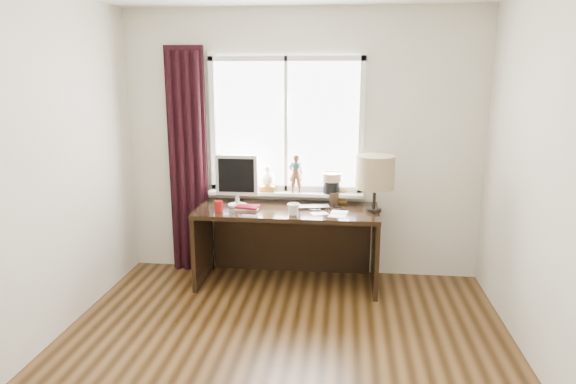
# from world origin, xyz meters

# --- Properties ---
(floor) EXTENTS (3.50, 4.00, 0.00)m
(floor) POSITION_xyz_m (0.00, 0.00, 0.00)
(floor) COLOR brown
(floor) RESTS_ON ground
(wall_back) EXTENTS (3.50, 0.00, 2.60)m
(wall_back) POSITION_xyz_m (0.00, 2.00, 1.30)
(wall_back) COLOR beige
(wall_back) RESTS_ON ground
(wall_left) EXTENTS (0.00, 4.00, 2.60)m
(wall_left) POSITION_xyz_m (-1.75, 0.00, 1.30)
(wall_left) COLOR beige
(wall_left) RESTS_ON ground
(laptop) EXTENTS (0.33, 0.25, 0.02)m
(laptop) POSITION_xyz_m (0.14, 1.68, 0.76)
(laptop) COLOR silver
(laptop) RESTS_ON desk
(mug) EXTENTS (0.15, 0.15, 0.11)m
(mug) POSITION_xyz_m (-0.02, 1.43, 0.81)
(mug) COLOR white
(mug) RESTS_ON desk
(red_cup) EXTENTS (0.08, 0.08, 0.10)m
(red_cup) POSITION_xyz_m (-0.72, 1.46, 0.80)
(red_cup) COLOR #9C100F
(red_cup) RESTS_ON desk
(window) EXTENTS (1.52, 0.21, 1.40)m
(window) POSITION_xyz_m (-0.14, 1.95, 1.31)
(window) COLOR white
(window) RESTS_ON ground
(curtain) EXTENTS (0.38, 0.09, 2.25)m
(curtain) POSITION_xyz_m (-1.13, 1.91, 1.12)
(curtain) COLOR black
(curtain) RESTS_ON floor
(desk) EXTENTS (1.70, 0.70, 0.75)m
(desk) POSITION_xyz_m (-0.10, 1.73, 0.51)
(desk) COLOR black
(desk) RESTS_ON floor
(monitor) EXTENTS (0.40, 0.18, 0.49)m
(monitor) POSITION_xyz_m (-0.59, 1.68, 1.03)
(monitor) COLOR beige
(monitor) RESTS_ON desk
(notebook_stack) EXTENTS (0.24, 0.18, 0.03)m
(notebook_stack) POSITION_xyz_m (-0.47, 1.58, 0.77)
(notebook_stack) COLOR beige
(notebook_stack) RESTS_ON desk
(brush_holder) EXTENTS (0.09, 0.09, 0.25)m
(brush_holder) POSITION_xyz_m (0.33, 1.83, 0.81)
(brush_holder) COLOR black
(brush_holder) RESTS_ON desk
(icon_frame) EXTENTS (0.10, 0.02, 0.13)m
(icon_frame) POSITION_xyz_m (0.40, 1.93, 0.81)
(icon_frame) COLOR gold
(icon_frame) RESTS_ON desk
(table_lamp) EXTENTS (0.35, 0.35, 0.52)m
(table_lamp) POSITION_xyz_m (0.70, 1.61, 1.11)
(table_lamp) COLOR black
(table_lamp) RESTS_ON desk
(loose_papers) EXTENTS (0.36, 0.27, 0.00)m
(loose_papers) POSITION_xyz_m (0.32, 1.50, 0.75)
(loose_papers) COLOR white
(loose_papers) RESTS_ON desk
(desk_cables) EXTENTS (0.53, 0.33, 0.01)m
(desk_cables) POSITION_xyz_m (0.20, 1.66, 0.75)
(desk_cables) COLOR black
(desk_cables) RESTS_ON desk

